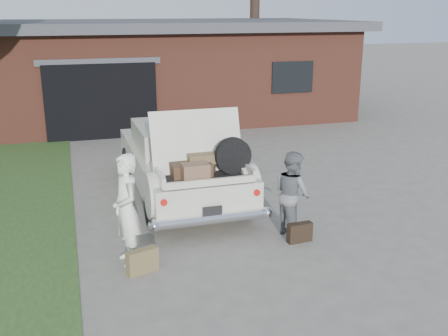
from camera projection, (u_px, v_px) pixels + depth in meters
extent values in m
plane|color=gray|center=(234.00, 242.00, 8.62)|extent=(90.00, 90.00, 0.00)
cube|color=brown|center=(164.00, 72.00, 19.00)|extent=(12.00, 7.00, 3.00)
cube|color=#4C4C51|center=(162.00, 25.00, 18.52)|extent=(12.80, 7.80, 0.30)
cube|color=black|center=(101.00, 101.00, 15.27)|extent=(3.20, 0.30, 2.20)
cube|color=#4C4C51|center=(99.00, 62.00, 14.87)|extent=(3.50, 0.12, 0.18)
cube|color=black|center=(292.00, 77.00, 16.71)|extent=(1.40, 0.08, 1.00)
cylinder|color=#38281E|center=(255.00, 27.00, 24.04)|extent=(0.44, 0.44, 5.77)
cube|color=silver|center=(179.00, 166.00, 10.74)|extent=(1.86, 4.81, 0.62)
cube|color=beige|center=(176.00, 136.00, 10.84)|extent=(1.60, 1.93, 0.50)
cube|color=black|center=(167.00, 128.00, 11.68)|extent=(1.49, 0.09, 0.42)
cube|color=black|center=(186.00, 148.00, 10.01)|extent=(1.49, 0.09, 0.42)
cylinder|color=black|center=(153.00, 211.00, 9.09)|extent=(0.22, 0.63, 0.63)
cylinder|color=black|center=(244.00, 201.00, 9.57)|extent=(0.22, 0.63, 0.63)
cylinder|color=black|center=(129.00, 161.00, 12.07)|extent=(0.22, 0.63, 0.63)
cylinder|color=black|center=(199.00, 155.00, 12.55)|extent=(0.22, 0.63, 0.63)
cylinder|color=silver|center=(212.00, 219.00, 8.57)|extent=(1.97, 0.19, 0.17)
cylinder|color=#A5140F|center=(163.00, 202.00, 8.30)|extent=(0.12, 0.10, 0.12)
cylinder|color=#A5140F|center=(256.00, 192.00, 8.74)|extent=(0.12, 0.10, 0.12)
cube|color=black|center=(213.00, 211.00, 8.51)|extent=(0.33, 0.02, 0.16)
cube|color=black|center=(202.00, 176.00, 8.98)|extent=(1.50, 1.07, 0.04)
cube|color=silver|center=(158.00, 175.00, 8.73)|extent=(0.07, 1.05, 0.17)
cube|color=silver|center=(244.00, 167.00, 9.17)|extent=(0.07, 1.05, 0.17)
cube|color=silver|center=(210.00, 182.00, 8.48)|extent=(1.53, 0.07, 0.12)
cube|color=silver|center=(197.00, 141.00, 9.14)|extent=(1.61, 0.40, 1.06)
cube|color=#513622|center=(191.00, 169.00, 8.93)|extent=(0.69, 0.45, 0.22)
cube|color=brown|center=(195.00, 173.00, 8.60)|extent=(0.44, 0.29, 0.31)
cube|color=black|center=(200.00, 167.00, 9.18)|extent=(0.50, 0.33, 0.15)
cube|color=brown|center=(201.00, 158.00, 9.05)|extent=(0.47, 0.31, 0.16)
cylinder|color=black|center=(233.00, 156.00, 8.99)|extent=(0.63, 0.16, 0.63)
imported|color=white|center=(126.00, 210.00, 7.70)|extent=(0.52, 0.68, 1.69)
imported|color=slate|center=(292.00, 194.00, 8.74)|extent=(0.67, 0.79, 1.45)
cube|color=olive|center=(142.00, 261.00, 7.58)|extent=(0.49, 0.29, 0.36)
cube|color=black|center=(300.00, 233.00, 8.59)|extent=(0.43, 0.17, 0.33)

